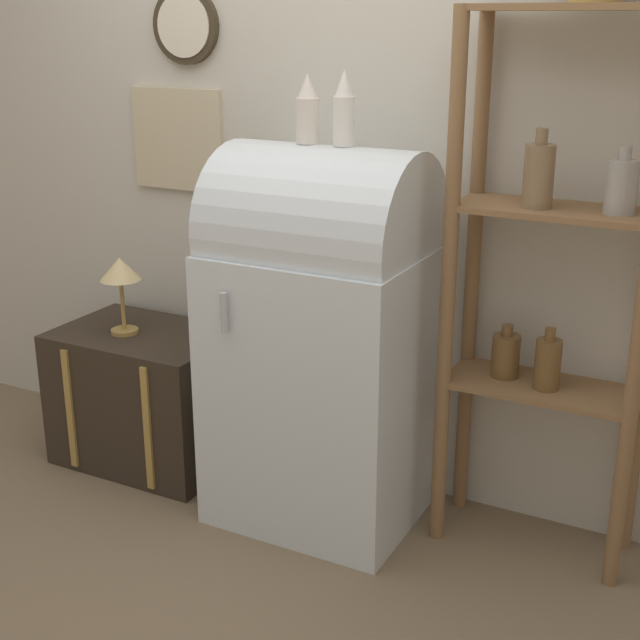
{
  "coord_description": "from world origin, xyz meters",
  "views": [
    {
      "loc": [
        1.37,
        -2.39,
        1.77
      ],
      "look_at": [
        -0.01,
        0.24,
        0.75
      ],
      "focal_mm": 50.0,
      "sensor_mm": 36.0,
      "label": 1
    }
  ],
  "objects_px": {
    "vase_left": "(308,111)",
    "vase_center": "(344,111)",
    "suitcase_trunk": "(148,396)",
    "desk_lamp": "(120,274)",
    "refrigerator": "(323,333)"
  },
  "relations": [
    {
      "from": "suitcase_trunk",
      "to": "vase_center",
      "type": "relative_size",
      "value": 2.89
    },
    {
      "from": "refrigerator",
      "to": "desk_lamp",
      "type": "xyz_separation_m",
      "value": [
        -0.89,
        -0.02,
        0.1
      ]
    },
    {
      "from": "suitcase_trunk",
      "to": "vase_center",
      "type": "height_order",
      "value": "vase_center"
    },
    {
      "from": "suitcase_trunk",
      "to": "refrigerator",
      "type": "bearing_deg",
      "value": -1.57
    },
    {
      "from": "refrigerator",
      "to": "vase_center",
      "type": "xyz_separation_m",
      "value": [
        0.07,
        0.01,
        0.77
      ]
    },
    {
      "from": "vase_left",
      "to": "vase_center",
      "type": "xyz_separation_m",
      "value": [
        0.13,
        0.0,
        0.01
      ]
    },
    {
      "from": "suitcase_trunk",
      "to": "vase_center",
      "type": "distance_m",
      "value": 1.5
    },
    {
      "from": "suitcase_trunk",
      "to": "desk_lamp",
      "type": "height_order",
      "value": "desk_lamp"
    },
    {
      "from": "desk_lamp",
      "to": "vase_center",
      "type": "bearing_deg",
      "value": 1.96
    },
    {
      "from": "vase_center",
      "to": "desk_lamp",
      "type": "relative_size",
      "value": 0.78
    },
    {
      "from": "refrigerator",
      "to": "suitcase_trunk",
      "type": "height_order",
      "value": "refrigerator"
    },
    {
      "from": "suitcase_trunk",
      "to": "desk_lamp",
      "type": "relative_size",
      "value": 2.26
    },
    {
      "from": "refrigerator",
      "to": "desk_lamp",
      "type": "bearing_deg",
      "value": -178.78
    },
    {
      "from": "vase_left",
      "to": "vase_center",
      "type": "relative_size",
      "value": 0.93
    },
    {
      "from": "vase_center",
      "to": "vase_left",
      "type": "bearing_deg",
      "value": -179.72
    }
  ]
}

